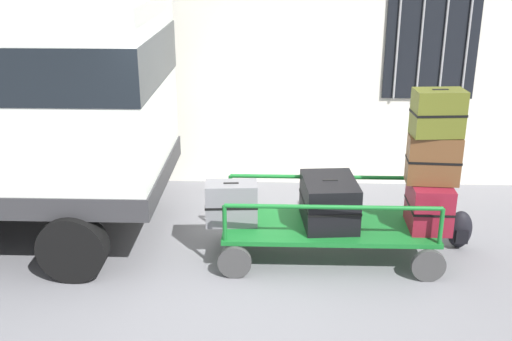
# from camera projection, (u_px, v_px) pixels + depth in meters

# --- Properties ---
(ground_plane) EXTENTS (40.00, 40.00, 0.00)m
(ground_plane) POSITION_uv_depth(u_px,v_px,m) (257.00, 270.00, 6.53)
(ground_plane) COLOR slate
(building_wall) EXTENTS (12.00, 0.38, 5.00)m
(building_wall) POSITION_uv_depth(u_px,v_px,m) (264.00, 1.00, 8.17)
(building_wall) COLOR silver
(building_wall) RESTS_ON ground
(luggage_cart) EXTENTS (2.30, 1.01, 0.40)m
(luggage_cart) POSITION_uv_depth(u_px,v_px,m) (328.00, 230.00, 6.70)
(luggage_cart) COLOR #146023
(luggage_cart) RESTS_ON ground
(cart_railing) EXTENTS (2.20, 0.87, 0.40)m
(cart_railing) POSITION_uv_depth(u_px,v_px,m) (330.00, 196.00, 6.56)
(cart_railing) COLOR #146023
(cart_railing) RESTS_ON luggage_cart
(suitcase_left_bottom) EXTENTS (0.58, 0.33, 0.47)m
(suitcase_left_bottom) POSITION_uv_depth(u_px,v_px,m) (231.00, 204.00, 6.60)
(suitcase_left_bottom) COLOR slate
(suitcase_left_bottom) RESTS_ON luggage_cart
(suitcase_midleft_bottom) EXTENTS (0.62, 0.78, 0.50)m
(suitcase_midleft_bottom) POSITION_uv_depth(u_px,v_px,m) (329.00, 202.00, 6.61)
(suitcase_midleft_bottom) COLOR black
(suitcase_midleft_bottom) RESTS_ON luggage_cart
(suitcase_center_bottom) EXTENTS (0.43, 0.54, 0.50)m
(suitcase_center_bottom) POSITION_uv_depth(u_px,v_px,m) (429.00, 206.00, 6.52)
(suitcase_center_bottom) COLOR maroon
(suitcase_center_bottom) RESTS_ON luggage_cart
(suitcase_center_middle) EXTENTS (0.55, 0.29, 0.51)m
(suitcase_center_middle) POSITION_uv_depth(u_px,v_px,m) (433.00, 160.00, 6.36)
(suitcase_center_middle) COLOR brown
(suitcase_center_middle) RESTS_ON suitcase_center_bottom
(suitcase_center_top) EXTENTS (0.53, 0.33, 0.48)m
(suitcase_center_top) POSITION_uv_depth(u_px,v_px,m) (438.00, 113.00, 6.20)
(suitcase_center_top) COLOR #4C5119
(suitcase_center_top) RESTS_ON suitcase_center_middle
(backpack) EXTENTS (0.27, 0.22, 0.44)m
(backpack) POSITION_uv_depth(u_px,v_px,m) (460.00, 230.00, 6.94)
(backpack) COLOR black
(backpack) RESTS_ON ground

